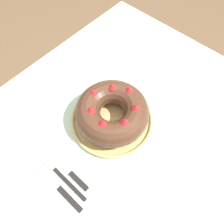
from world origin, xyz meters
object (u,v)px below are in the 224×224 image
serving_knife (60,188)px  serving_dish (112,119)px  bundt_cake (112,112)px  cake_knife (71,173)px  fork (60,175)px

serving_knife → serving_dish: bearing=10.9°
bundt_cake → cake_knife: bundt_cake is taller
bundt_cake → serving_knife: (-0.29, -0.04, -0.06)m
serving_dish → bundt_cake: bearing=8.4°
serving_knife → bundt_cake: bearing=10.9°
bundt_cake → fork: 0.27m
cake_knife → serving_knife: bearing=-173.7°
bundt_cake → fork: size_ratio=1.27×
bundt_cake → cake_knife: size_ratio=1.46×
serving_dish → cake_knife: (-0.24, -0.03, -0.01)m
fork → cake_knife: 0.03m
bundt_cake → serving_knife: bearing=-172.4°
serving_dish → bundt_cake: 0.05m
fork → serving_knife: 0.04m
serving_knife → cake_knife: same height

